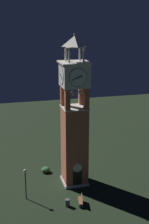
% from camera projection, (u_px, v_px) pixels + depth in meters
% --- Properties ---
extents(ground, '(80.00, 80.00, 0.00)m').
position_uv_depth(ground, '(74.00, 182.00, 40.65)').
color(ground, black).
extents(clock_tower, '(3.34, 3.34, 17.84)m').
position_uv_depth(clock_tower, '(75.00, 124.00, 38.49)').
color(clock_tower, '#AD5B42').
rests_on(clock_tower, ground).
extents(park_bench, '(0.72, 1.65, 0.95)m').
position_uv_depth(park_bench, '(81.00, 200.00, 35.79)').
color(park_bench, brown).
rests_on(park_bench, ground).
extents(lamp_post, '(0.36, 0.36, 3.63)m').
position_uv_depth(lamp_post, '(25.00, 178.00, 36.24)').
color(lamp_post, black).
rests_on(lamp_post, ground).
extents(trash_bin, '(0.52, 0.52, 0.80)m').
position_uv_depth(trash_bin, '(67.00, 203.00, 35.47)').
color(trash_bin, '#4C4C51').
rests_on(trash_bin, ground).
extents(shrub_near_entry, '(1.14, 1.14, 0.71)m').
position_uv_depth(shrub_near_entry, '(46.00, 170.00, 43.08)').
color(shrub_near_entry, '#336638').
rests_on(shrub_near_entry, ground).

